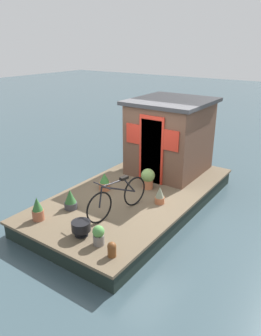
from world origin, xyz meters
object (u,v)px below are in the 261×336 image
at_px(potted_plant_geranium, 99,235).
at_px(potted_plant_basil, 160,195).
at_px(potted_plant_ivy, 38,209).
at_px(potted_plant_lavender, 105,182).
at_px(potted_plant_succulent, 148,178).
at_px(houseboat_cabin, 170,136).
at_px(charcoal_grill, 81,227).
at_px(mooring_bollard, 112,249).
at_px(bicycle, 118,197).
at_px(potted_plant_thyme, 70,200).

distance_m(potted_plant_geranium, potted_plant_basil, 2.08).
bearing_deg(potted_plant_ivy, potted_plant_lavender, -6.08).
relative_size(potted_plant_succulent, potted_plant_geranium, 1.37).
xyz_separation_m(houseboat_cabin, potted_plant_basil, (-1.93, -0.82, -0.84)).
relative_size(potted_plant_geranium, charcoal_grill, 1.04).
height_order(potted_plant_lavender, potted_plant_basil, potted_plant_lavender).
relative_size(houseboat_cabin, mooring_bollard, 7.66).
bearing_deg(potted_plant_ivy, houseboat_cabin, -12.56).
relative_size(bicycle, charcoal_grill, 4.66).
distance_m(bicycle, potted_plant_geranium, 1.23).
bearing_deg(charcoal_grill, houseboat_cabin, 3.72).
bearing_deg(potted_plant_basil, bicycle, 151.29).
bearing_deg(bicycle, mooring_bollard, -147.07).
height_order(potted_plant_lavender, potted_plant_ivy, potted_plant_ivy).
height_order(potted_plant_lavender, potted_plant_geranium, potted_plant_lavender).
distance_m(potted_plant_geranium, potted_plant_ivy, 1.63).
bearing_deg(potted_plant_lavender, mooring_bollard, -138.20).
bearing_deg(potted_plant_ivy, potted_plant_thyme, -15.99).
distance_m(potted_plant_succulent, potted_plant_basil, 0.87).
bearing_deg(bicycle, houseboat_cabin, 6.28).
xyz_separation_m(potted_plant_thyme, potted_plant_geranium, (-0.70, -1.42, -0.02)).
bearing_deg(charcoal_grill, potted_plant_ivy, 93.79).
bearing_deg(mooring_bollard, potted_plant_geranium, 71.00).
bearing_deg(bicycle, potted_plant_ivy, 134.39).
distance_m(potted_plant_lavender, charcoal_grill, 2.11).
distance_m(houseboat_cabin, bicycle, 2.95).
bearing_deg(potted_plant_lavender, potted_plant_ivy, 173.92).
distance_m(houseboat_cabin, potted_plant_basil, 2.26).
bearing_deg(charcoal_grill, bicycle, -2.88).
xyz_separation_m(potted_plant_succulent, potted_plant_basil, (-0.54, -0.67, -0.10)).
height_order(bicycle, mooring_bollard, bicycle).
bearing_deg(potted_plant_geranium, potted_plant_succulent, 12.23).
distance_m(potted_plant_succulent, potted_plant_lavender, 1.11).
xyz_separation_m(potted_plant_succulent, charcoal_grill, (-2.59, -0.10, -0.09)).
relative_size(potted_plant_thyme, potted_plant_succulent, 0.87).
bearing_deg(mooring_bollard, potted_plant_succulent, 19.73).
bearing_deg(potted_plant_basil, mooring_bollard, -171.66).
xyz_separation_m(houseboat_cabin, charcoal_grill, (-3.98, -0.26, -0.84)).
bearing_deg(potted_plant_geranium, houseboat_cabin, 10.28).
bearing_deg(potted_plant_thyme, potted_plant_geranium, -116.29).
relative_size(potted_plant_basil, potted_plant_ivy, 0.80).
bearing_deg(potted_plant_lavender, potted_plant_geranium, -143.47).
bearing_deg(potted_plant_basil, potted_plant_succulent, 50.76).
distance_m(potted_plant_thyme, potted_plant_succulent, 2.10).
distance_m(potted_plant_thyme, potted_plant_basil, 2.05).
height_order(houseboat_cabin, potted_plant_thyme, houseboat_cabin).
bearing_deg(bicycle, potted_plant_thyme, 113.92).
xyz_separation_m(potted_plant_basil, charcoal_grill, (-2.05, 0.57, 0.00)).
bearing_deg(houseboat_cabin, potted_plant_thyme, 168.23).
xyz_separation_m(potted_plant_thyme, mooring_bollard, (-0.85, -1.84, -0.07)).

